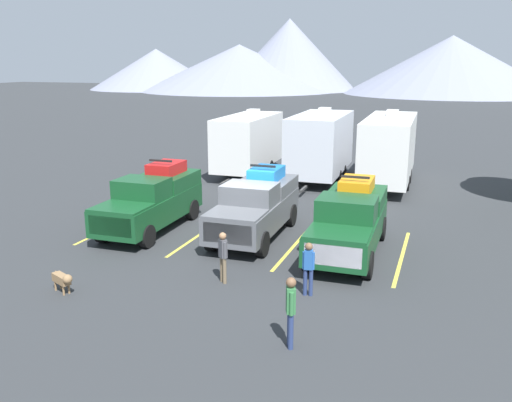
% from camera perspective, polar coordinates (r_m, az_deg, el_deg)
% --- Properties ---
extents(ground_plane, '(240.00, 240.00, 0.00)m').
position_cam_1_polar(ground_plane, '(19.94, -1.05, -4.08)').
color(ground_plane, '#2D3033').
extents(pickup_truck_a, '(2.17, 5.48, 2.60)m').
position_cam_1_polar(pickup_truck_a, '(21.31, -10.87, 0.18)').
color(pickup_truck_a, '#144723').
rests_on(pickup_truck_a, ground).
extents(pickup_truck_b, '(2.19, 5.49, 2.55)m').
position_cam_1_polar(pickup_truck_b, '(20.06, 0.00, -0.46)').
color(pickup_truck_b, '#595B60').
rests_on(pickup_truck_b, ground).
extents(pickup_truck_c, '(2.20, 5.71, 2.50)m').
position_cam_1_polar(pickup_truck_c, '(18.61, 9.86, -1.96)').
color(pickup_truck_c, '#144723').
rests_on(pickup_truck_c, ground).
extents(lot_stripe_a, '(0.12, 5.50, 0.01)m').
position_cam_1_polar(lot_stripe_a, '(22.50, -14.37, -2.35)').
color(lot_stripe_a, gold).
rests_on(lot_stripe_a, ground).
extents(lot_stripe_b, '(0.12, 5.50, 0.01)m').
position_cam_1_polar(lot_stripe_b, '(20.71, -5.79, -3.42)').
color(lot_stripe_b, gold).
rests_on(lot_stripe_b, ground).
extents(lot_stripe_c, '(0.12, 5.50, 0.01)m').
position_cam_1_polar(lot_stripe_c, '(19.47, 4.17, -4.57)').
color(lot_stripe_c, gold).
rests_on(lot_stripe_c, ground).
extents(lot_stripe_d, '(0.12, 5.50, 0.01)m').
position_cam_1_polar(lot_stripe_d, '(18.89, 15.13, -5.67)').
color(lot_stripe_d, gold).
rests_on(lot_stripe_d, ground).
extents(camper_trailer_a, '(2.49, 7.42, 3.67)m').
position_cam_1_polar(camper_trailer_a, '(30.98, -0.82, 6.33)').
color(camper_trailer_a, white).
rests_on(camper_trailer_a, ground).
extents(camper_trailer_b, '(2.74, 7.52, 3.88)m').
position_cam_1_polar(camper_trailer_b, '(29.70, 6.80, 6.08)').
color(camper_trailer_b, silver).
rests_on(camper_trailer_b, ground).
extents(camper_trailer_c, '(2.54, 8.71, 3.86)m').
position_cam_1_polar(camper_trailer_c, '(29.04, 13.83, 5.55)').
color(camper_trailer_c, white).
rests_on(camper_trailer_c, ground).
extents(person_a, '(0.28, 0.36, 1.71)m').
position_cam_1_polar(person_a, '(12.44, 3.67, -11.15)').
color(person_a, navy).
rests_on(person_a, ground).
extents(person_b, '(0.29, 0.28, 1.56)m').
position_cam_1_polar(person_b, '(15.92, -3.50, -5.59)').
color(person_b, '#726047').
rests_on(person_b, ground).
extents(person_c, '(0.34, 0.21, 1.55)m').
position_cam_1_polar(person_c, '(15.11, 5.55, -6.77)').
color(person_c, navy).
rests_on(person_c, ground).
extents(dog, '(0.89, 0.53, 0.63)m').
position_cam_1_polar(dog, '(16.29, -19.67, -7.79)').
color(dog, olive).
rests_on(dog, ground).
extents(mountain_ridge, '(161.99, 46.69, 15.29)m').
position_cam_1_polar(mountain_ridge, '(115.62, 20.33, 13.44)').
color(mountain_ridge, gray).
rests_on(mountain_ridge, ground).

